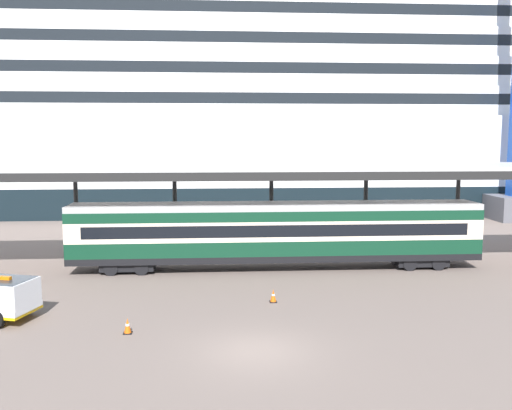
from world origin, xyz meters
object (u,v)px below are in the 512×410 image
traffic_cone_mid (128,326)px  traffic_cone_near (273,296)px  cruise_ship (76,89)px  train_carriage (276,232)px

traffic_cone_mid → traffic_cone_near: bearing=31.5°
traffic_cone_near → traffic_cone_mid: traffic_cone_mid is taller
cruise_ship → train_carriage: cruise_ship is taller
cruise_ship → traffic_cone_mid: 49.41m
train_carriage → traffic_cone_mid: bearing=-123.7°
traffic_cone_near → cruise_ship: bearing=115.0°
traffic_cone_near → traffic_cone_mid: size_ratio=1.00×
cruise_ship → traffic_cone_mid: (12.95, -45.73, -13.51)m
train_carriage → traffic_cone_mid: (-7.37, -11.05, -1.99)m
train_carriage → traffic_cone_near: 7.38m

